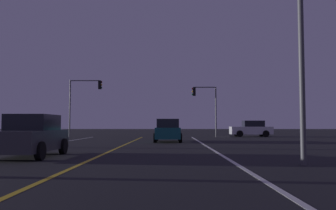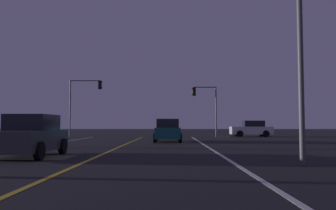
{
  "view_description": "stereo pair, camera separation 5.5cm",
  "coord_description": "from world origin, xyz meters",
  "px_view_note": "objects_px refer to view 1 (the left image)",
  "views": [
    {
      "loc": [
        2.94,
        0.15,
        1.3
      ],
      "look_at": [
        2.69,
        30.99,
        3.02
      ],
      "focal_mm": 37.31,
      "sensor_mm": 36.0,
      "label": 1
    },
    {
      "loc": [
        2.99,
        0.15,
        1.3
      ],
      "look_at": [
        2.69,
        30.99,
        3.02
      ],
      "focal_mm": 37.31,
      "sensor_mm": 36.0,
      "label": 2
    }
  ],
  "objects_px": {
    "car_crossing_side": "(251,129)",
    "traffic_light_near_right": "(204,100)",
    "street_lamp_right_near": "(289,6)",
    "traffic_light_near_left": "(85,95)",
    "car_oncoming": "(31,136)",
    "car_ahead_far": "(168,131)"
  },
  "relations": [
    {
      "from": "car_crossing_side",
      "to": "traffic_light_near_right",
      "type": "distance_m",
      "value": 5.94
    },
    {
      "from": "street_lamp_right_near",
      "to": "traffic_light_near_left",
      "type": "bearing_deg",
      "value": -62.87
    },
    {
      "from": "car_oncoming",
      "to": "traffic_light_near_left",
      "type": "bearing_deg",
      "value": -171.35
    },
    {
      "from": "car_ahead_far",
      "to": "car_crossing_side",
      "type": "relative_size",
      "value": 1.0
    },
    {
      "from": "car_ahead_far",
      "to": "street_lamp_right_near",
      "type": "xyz_separation_m",
      "value": [
        4.07,
        -14.92,
        4.34
      ]
    },
    {
      "from": "car_oncoming",
      "to": "street_lamp_right_near",
      "type": "height_order",
      "value": "street_lamp_right_near"
    },
    {
      "from": "car_ahead_far",
      "to": "car_crossing_side",
      "type": "height_order",
      "value": "same"
    },
    {
      "from": "car_crossing_side",
      "to": "car_oncoming",
      "type": "bearing_deg",
      "value": 58.46
    },
    {
      "from": "traffic_light_near_right",
      "to": "traffic_light_near_left",
      "type": "distance_m",
      "value": 12.52
    },
    {
      "from": "car_ahead_far",
      "to": "traffic_light_near_left",
      "type": "distance_m",
      "value": 13.92
    },
    {
      "from": "traffic_light_near_left",
      "to": "street_lamp_right_near",
      "type": "distance_m",
      "value": 28.22
    },
    {
      "from": "car_oncoming",
      "to": "traffic_light_near_right",
      "type": "relative_size",
      "value": 0.82
    },
    {
      "from": "car_ahead_far",
      "to": "street_lamp_right_near",
      "type": "relative_size",
      "value": 0.52
    },
    {
      "from": "car_crossing_side",
      "to": "car_ahead_far",
      "type": "bearing_deg",
      "value": 51.33
    },
    {
      "from": "car_ahead_far",
      "to": "car_oncoming",
      "type": "bearing_deg",
      "value": 156.0
    },
    {
      "from": "car_crossing_side",
      "to": "traffic_light_near_right",
      "type": "xyz_separation_m",
      "value": [
        -5.04,
        -0.76,
        3.05
      ]
    },
    {
      "from": "car_oncoming",
      "to": "traffic_light_near_right",
      "type": "height_order",
      "value": "traffic_light_near_right"
    },
    {
      "from": "car_oncoming",
      "to": "car_crossing_side",
      "type": "relative_size",
      "value": 1.0
    },
    {
      "from": "street_lamp_right_near",
      "to": "car_crossing_side",
      "type": "bearing_deg",
      "value": -100.28
    },
    {
      "from": "car_ahead_far",
      "to": "traffic_light_near_right",
      "type": "bearing_deg",
      "value": -20.05
    },
    {
      "from": "car_crossing_side",
      "to": "street_lamp_right_near",
      "type": "xyz_separation_m",
      "value": [
        -4.69,
        -25.87,
        4.34
      ]
    },
    {
      "from": "traffic_light_near_left",
      "to": "street_lamp_right_near",
      "type": "bearing_deg",
      "value": -62.87
    }
  ]
}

